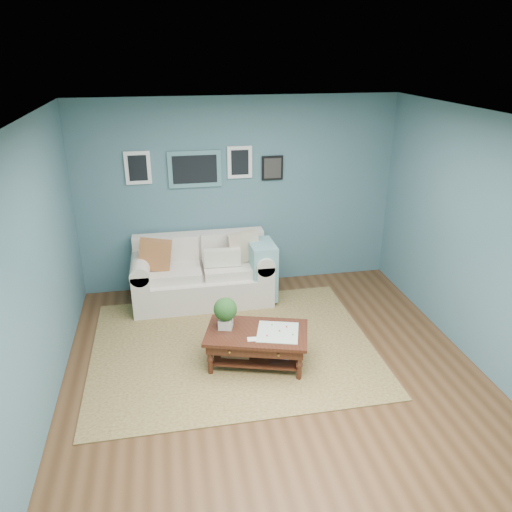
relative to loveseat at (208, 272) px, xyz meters
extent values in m
plane|color=brown|center=(0.52, -2.03, -0.40)|extent=(5.00, 5.00, 0.00)
plane|color=white|center=(0.52, -2.03, 2.30)|extent=(5.00, 5.00, 0.00)
cube|color=#426C74|center=(0.52, 0.47, 0.95)|extent=(4.50, 0.02, 2.70)
cube|color=#426C74|center=(0.52, -4.53, 0.95)|extent=(4.50, 0.02, 2.70)
cube|color=#426C74|center=(-1.73, -2.03, 0.95)|extent=(0.02, 5.00, 2.70)
cube|color=#426C74|center=(2.77, -2.03, 0.95)|extent=(0.02, 5.00, 2.70)
cube|color=slate|center=(-0.08, 0.45, 1.35)|extent=(0.72, 0.03, 0.50)
cube|color=black|center=(-0.08, 0.43, 1.35)|extent=(0.60, 0.01, 0.38)
cube|color=white|center=(-0.83, 0.45, 1.40)|extent=(0.34, 0.03, 0.44)
cube|color=white|center=(0.54, 0.45, 1.42)|extent=(0.34, 0.03, 0.44)
cube|color=black|center=(1.00, 0.45, 1.32)|extent=(0.30, 0.03, 0.34)
cube|color=brown|center=(0.15, -1.29, -0.40)|extent=(3.26, 2.61, 0.01)
cube|color=silver|center=(-0.08, -0.04, -0.20)|extent=(1.39, 0.86, 0.41)
cube|color=silver|center=(-0.08, 0.30, 0.25)|extent=(1.82, 0.22, 0.47)
cube|color=silver|center=(-0.90, -0.04, -0.10)|extent=(0.24, 0.86, 0.61)
cube|color=silver|center=(0.73, -0.04, -0.10)|extent=(0.24, 0.86, 0.61)
cylinder|color=silver|center=(-0.90, -0.04, 0.21)|extent=(0.26, 0.86, 0.26)
cylinder|color=silver|center=(0.73, -0.04, 0.21)|extent=(0.26, 0.86, 0.26)
cube|color=silver|center=(-0.46, -0.09, 0.07)|extent=(0.71, 0.55, 0.13)
cube|color=silver|center=(0.29, -0.09, 0.07)|extent=(0.71, 0.55, 0.13)
cube|color=silver|center=(-0.46, 0.18, 0.31)|extent=(0.71, 0.12, 0.35)
cube|color=silver|center=(0.29, 0.18, 0.31)|extent=(0.71, 0.12, 0.35)
cube|color=#AF4B34|center=(-0.69, -0.08, 0.35)|extent=(0.47, 0.17, 0.47)
cube|color=beige|center=(0.50, -0.02, 0.35)|extent=(0.46, 0.18, 0.45)
cube|color=beige|center=(0.19, -0.13, 0.26)|extent=(0.49, 0.12, 0.24)
cube|color=#7CBDBD|center=(0.73, -0.15, 0.05)|extent=(0.33, 0.54, 0.78)
cube|color=black|center=(0.37, -1.66, -0.01)|extent=(1.24, 0.93, 0.04)
cube|color=black|center=(0.37, -1.66, -0.08)|extent=(1.15, 0.84, 0.11)
cube|color=black|center=(0.37, -1.66, -0.30)|extent=(1.04, 0.73, 0.02)
sphere|color=gold|center=(0.04, -1.87, -0.08)|extent=(0.03, 0.03, 0.03)
sphere|color=gold|center=(0.53, -2.02, -0.08)|extent=(0.03, 0.03, 0.03)
cylinder|color=black|center=(-0.16, -1.76, -0.21)|extent=(0.06, 0.06, 0.38)
cylinder|color=black|center=(0.76, -2.04, -0.21)|extent=(0.06, 0.06, 0.38)
cylinder|color=black|center=(-0.02, -1.29, -0.21)|extent=(0.06, 0.06, 0.38)
cylinder|color=black|center=(0.90, -1.56, -0.21)|extent=(0.06, 0.06, 0.38)
cube|color=silver|center=(0.05, -1.52, 0.07)|extent=(0.18, 0.18, 0.11)
sphere|color=#1B4A17|center=(0.05, -1.52, 0.24)|extent=(0.26, 0.26, 0.26)
cube|color=silver|center=(0.59, -1.73, 0.02)|extent=(0.55, 0.55, 0.01)
cube|color=#A96F47|center=(0.15, -1.60, -0.20)|extent=(0.36, 0.30, 0.18)
cube|color=navy|center=(0.62, -1.72, -0.24)|extent=(0.26, 0.22, 0.10)
camera|label=1|loc=(-0.51, -6.28, 2.89)|focal=35.00mm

